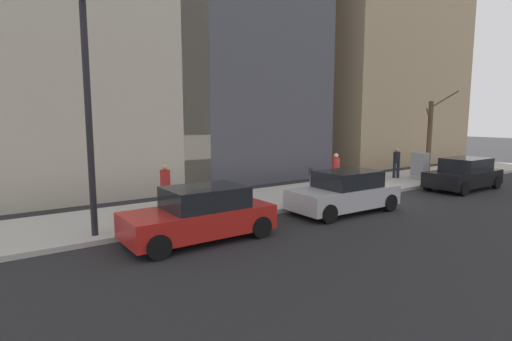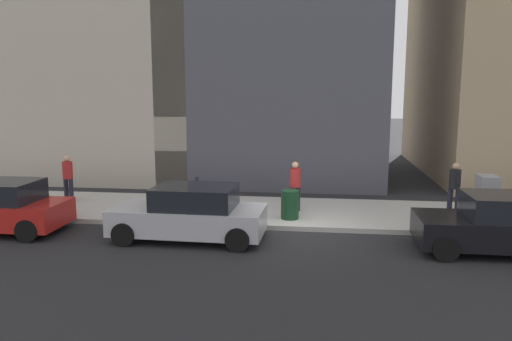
% 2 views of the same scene
% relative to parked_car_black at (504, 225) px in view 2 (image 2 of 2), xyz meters
% --- Properties ---
extents(ground_plane, '(120.00, 120.00, 0.00)m').
position_rel_parked_car_black_xyz_m(ground_plane, '(1.28, 5.38, -0.74)').
color(ground_plane, '#232326').
extents(sidewalk, '(4.00, 36.00, 0.15)m').
position_rel_parked_car_black_xyz_m(sidewalk, '(3.28, 5.38, -0.66)').
color(sidewalk, '#B2AFA8').
rests_on(sidewalk, ground).
extents(parked_car_black, '(1.94, 4.21, 1.52)m').
position_rel_parked_car_black_xyz_m(parked_car_black, '(0.00, 0.00, 0.00)').
color(parked_car_black, black).
rests_on(parked_car_black, ground).
extents(parked_car_silver, '(2.02, 4.25, 1.52)m').
position_rel_parked_car_black_xyz_m(parked_car_silver, '(0.11, 8.22, 0.00)').
color(parked_car_silver, '#B7B7BC').
rests_on(parked_car_silver, ground).
extents(parking_meter, '(0.14, 0.10, 1.35)m').
position_rel_parked_car_black_xyz_m(parking_meter, '(1.73, 8.41, 0.24)').
color(parking_meter, slate).
rests_on(parking_meter, sidewalk).
extents(utility_box, '(0.83, 0.61, 1.43)m').
position_rel_parked_car_black_xyz_m(utility_box, '(2.58, -0.37, 0.11)').
color(utility_box, '#A8A399').
rests_on(utility_box, sidewalk).
extents(trash_bin, '(0.56, 0.56, 0.90)m').
position_rel_parked_car_black_xyz_m(trash_bin, '(2.18, 5.58, -0.14)').
color(trash_bin, '#14381E').
rests_on(trash_bin, sidewalk).
extents(pedestrian_near_meter, '(0.36, 0.38, 1.66)m').
position_rel_parked_car_black_xyz_m(pedestrian_near_meter, '(3.55, 0.33, 0.35)').
color(pedestrian_near_meter, '#1E1E2D').
rests_on(pedestrian_near_meter, sidewalk).
extents(pedestrian_midblock, '(0.36, 0.36, 1.66)m').
position_rel_parked_car_black_xyz_m(pedestrian_midblock, '(3.18, 5.48, 0.35)').
color(pedestrian_midblock, '#1E1E2D').
rests_on(pedestrian_midblock, sidewalk).
extents(pedestrian_far_corner, '(0.36, 0.39, 1.66)m').
position_rel_parked_car_black_xyz_m(pedestrian_far_corner, '(3.68, 13.68, 0.35)').
color(pedestrian_far_corner, '#1E1E2D').
rests_on(pedestrian_far_corner, sidewalk).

